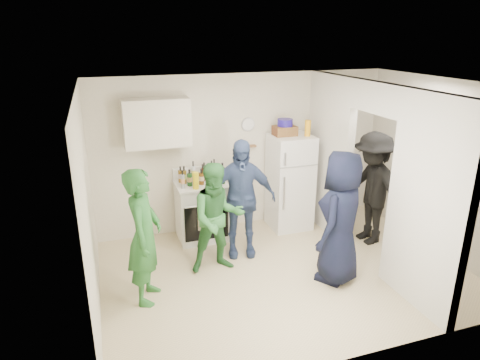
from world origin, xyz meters
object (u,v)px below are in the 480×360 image
object	(u,v)px
wicker_basket	(285,131)
person_nook	(372,189)
yellow_cup_stack_top	(308,128)
person_denim	(240,199)
person_green_left	(144,236)
person_green_center	(218,218)
stove	(201,211)
blue_bowl	(285,123)
person_navy	(341,218)
fridge	(290,182)

from	to	relation	value
wicker_basket	person_nook	xyz separation A→B (m)	(1.04, -0.93, -0.76)
yellow_cup_stack_top	person_denim	xyz separation A→B (m)	(-1.29, -0.54, -0.81)
person_green_left	person_nook	xyz separation A→B (m)	(3.43, 0.47, 0.03)
person_green_center	person_denim	distance (m)	0.54
stove	blue_bowl	world-z (taller)	blue_bowl
blue_bowl	person_navy	distance (m)	1.95
person_denim	person_nook	size ratio (longest dim) A/B	1.00
person_green_center	person_navy	bearing A→B (deg)	-25.48
blue_bowl	person_denim	distance (m)	1.49
blue_bowl	person_nook	world-z (taller)	blue_bowl
person_denim	person_nook	xyz separation A→B (m)	(2.01, -0.24, 0.00)
stove	fridge	distance (m)	1.51
fridge	person_denim	bearing A→B (deg)	-149.11
stove	person_green_left	distance (m)	1.75
yellow_cup_stack_top	person_green_center	distance (m)	2.13
person_green_center	person_nook	world-z (taller)	person_nook
yellow_cup_stack_top	person_denim	size ratio (longest dim) A/B	0.15
wicker_basket	person_green_left	size ratio (longest dim) A/B	0.21
stove	person_green_left	size ratio (longest dim) A/B	0.55
fridge	wicker_basket	bearing A→B (deg)	153.43
yellow_cup_stack_top	person_nook	world-z (taller)	yellow_cup_stack_top
person_green_center	blue_bowl	bearing A→B (deg)	37.59
wicker_basket	person_green_center	distance (m)	1.93
wicker_basket	blue_bowl	distance (m)	0.13
wicker_basket	person_green_center	world-z (taller)	wicker_basket
wicker_basket	person_nook	size ratio (longest dim) A/B	0.20
yellow_cup_stack_top	person_green_left	world-z (taller)	yellow_cup_stack_top
person_green_center	person_navy	distance (m)	1.59
fridge	person_navy	xyz separation A→B (m)	(-0.08, -1.68, 0.10)
person_green_center	yellow_cup_stack_top	bearing A→B (deg)	28.29
fridge	person_green_left	xyz separation A→B (m)	(-2.49, -1.35, 0.06)
wicker_basket	person_denim	world-z (taller)	person_denim
stove	wicker_basket	distance (m)	1.81
person_nook	person_denim	bearing A→B (deg)	-99.91
yellow_cup_stack_top	person_green_left	distance (m)	3.10
person_nook	fridge	bearing A→B (deg)	-136.21
fridge	blue_bowl	distance (m)	0.99
wicker_basket	yellow_cup_stack_top	size ratio (longest dim) A/B	1.40
wicker_basket	stove	bearing A→B (deg)	-179.17
stove	person_denim	world-z (taller)	person_denim
person_green_center	person_denim	world-z (taller)	person_denim
person_nook	person_green_center	bearing A→B (deg)	-91.05
stove	person_navy	bearing A→B (deg)	-50.73
fridge	person_nook	size ratio (longest dim) A/B	0.90
stove	person_nook	world-z (taller)	person_nook
wicker_basket	blue_bowl	xyz separation A→B (m)	(0.00, 0.00, 0.13)
yellow_cup_stack_top	person_green_center	size ratio (longest dim) A/B	0.17
person_denim	wicker_basket	bearing A→B (deg)	48.27
person_nook	person_navy	bearing A→B (deg)	-54.80
stove	person_green_left	xyz separation A→B (m)	(-1.01, -1.38, 0.38)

